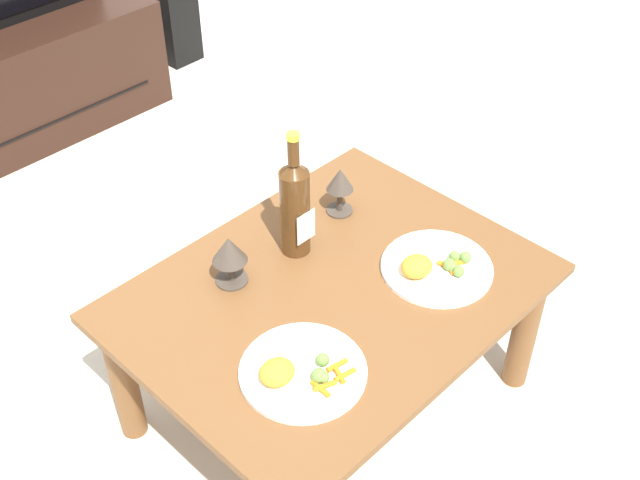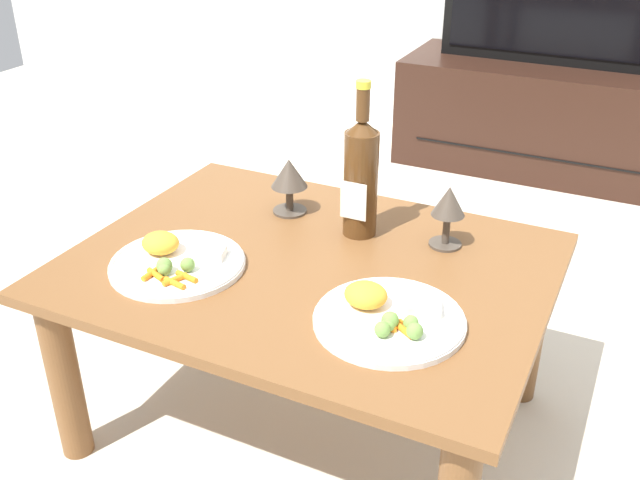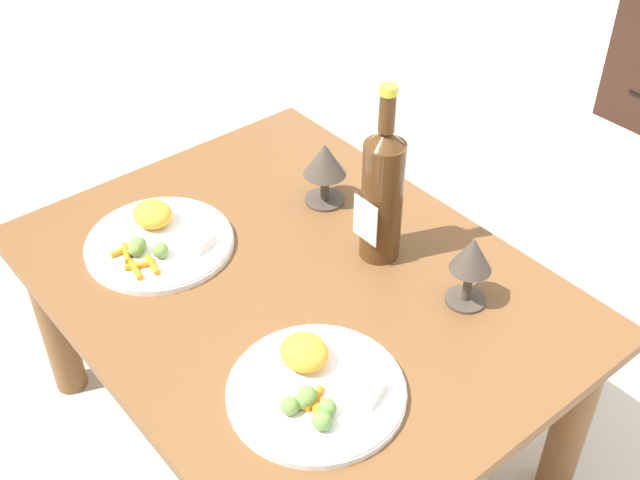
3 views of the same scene
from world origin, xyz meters
name	(u,v)px [view 1 (image 1 of 3)]	position (x,y,z in m)	size (l,w,h in m)	color
ground_plane	(330,403)	(0.00, 0.00, 0.00)	(6.40, 6.40, 0.00)	beige
dining_table	(331,312)	(0.00, 0.00, 0.37)	(1.01, 0.77, 0.44)	brown
tv_stand	(14,80)	(0.15, 1.90, 0.23)	(1.14, 0.50, 0.45)	black
floor_speaker	(175,23)	(0.98, 1.94, 0.18)	(0.17, 0.17, 0.35)	black
wine_bottle	(295,205)	(0.04, 0.17, 0.59)	(0.08, 0.08, 0.36)	#4C2D14
goblet_left	(229,252)	(-0.15, 0.20, 0.54)	(0.09, 0.09, 0.14)	#473D33
goblet_right	(340,183)	(0.24, 0.20, 0.54)	(0.07, 0.07, 0.14)	#473D33
dinner_plate_left	(301,370)	(-0.24, -0.14, 0.46)	(0.29, 0.29, 0.06)	white
dinner_plate_right	(435,266)	(0.23, -0.14, 0.46)	(0.29, 0.29, 0.06)	white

